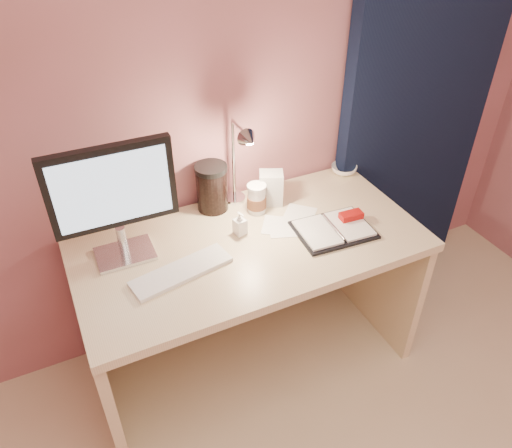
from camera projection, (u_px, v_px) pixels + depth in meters
name	position (u px, v px, depth m)	size (l,w,h in m)	color
room	(407.00, 80.00, 2.32)	(3.50, 3.50, 3.50)	#C6B28E
desk	(244.00, 272.00, 2.20)	(1.40, 0.70, 0.73)	beige
monitor	(113.00, 194.00, 1.77)	(0.45, 0.16, 0.48)	silver
keyboard	(181.00, 271.00, 1.85)	(0.39, 0.11, 0.02)	silver
planner	(335.00, 228.00, 2.06)	(0.33, 0.25, 0.05)	black
paper_a	(300.00, 214.00, 2.16)	(0.13, 0.13, 0.00)	white
paper_b	(285.00, 228.00, 2.08)	(0.13, 0.13, 0.00)	white
paper_c	(279.00, 226.00, 2.09)	(0.13, 0.13, 0.00)	white
coffee_cup	(257.00, 199.00, 2.14)	(0.08, 0.08, 0.13)	white
bowl	(344.00, 169.00, 2.42)	(0.12, 0.12, 0.04)	white
lotion_bottle	(240.00, 223.00, 2.02)	(0.05, 0.05, 0.10)	white
dark_jar	(212.00, 190.00, 2.14)	(0.13, 0.13, 0.19)	black
product_box	(271.00, 188.00, 2.18)	(0.10, 0.08, 0.15)	silver
desk_lamp	(244.00, 160.00, 2.02)	(0.10, 0.25, 0.41)	silver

